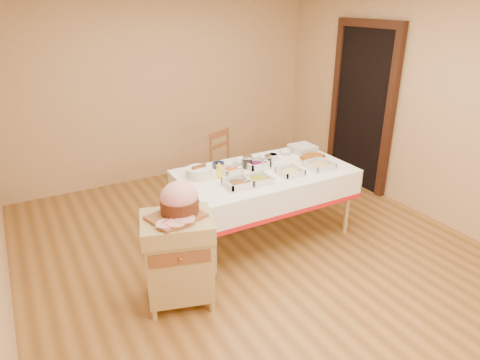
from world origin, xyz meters
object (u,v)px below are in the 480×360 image
bread_basket (199,172)px  preserve_jar_right (268,160)px  brass_platter (313,157)px  dining_table (265,184)px  dining_chair (228,165)px  butcher_cart (179,255)px  plate_stack (303,149)px  ham_on_board (179,201)px  mustard_bottle (219,171)px  preserve_jar_left (247,162)px

bread_basket → preserve_jar_right: bearing=-3.7°
brass_platter → dining_table: bearing=-177.2°
dining_table → dining_chair: bearing=85.4°
butcher_cart → plate_stack: size_ratio=3.08×
dining_table → plate_stack: (0.70, 0.29, 0.20)m
ham_on_board → dining_table: bearing=26.5°
bread_basket → mustard_bottle: bearing=-37.4°
dining_chair → preserve_jar_left: dining_chair is taller
ham_on_board → bread_basket: bearing=56.2°
dining_table → plate_stack: size_ratio=6.88×
preserve_jar_left → preserve_jar_right: 0.25m
dining_table → ham_on_board: size_ratio=4.15×
preserve_jar_left → plate_stack: bearing=9.0°
ham_on_board → mustard_bottle: (0.69, 0.65, -0.10)m
butcher_cart → ham_on_board: ham_on_board is taller
mustard_bottle → brass_platter: 1.17m
bread_basket → brass_platter: (1.33, -0.15, -0.03)m
preserve_jar_left → plate_stack: 0.84m
preserve_jar_left → mustard_bottle: mustard_bottle is taller
dining_table → bread_basket: 0.74m
dining_chair → preserve_jar_left: size_ratio=6.64×
preserve_jar_right → plate_stack: size_ratio=0.41×
dining_table → ham_on_board: ham_on_board is taller
plate_stack → ham_on_board: bearing=-155.0°
dining_table → mustard_bottle: (-0.52, 0.05, 0.24)m
butcher_cart → mustard_bottle: bearing=43.2°
bread_basket → ham_on_board: bearing=-123.8°
butcher_cart → preserve_jar_left: 1.42m
dining_chair → dining_table: bearing=-94.6°
dining_chair → ham_on_board: size_ratio=2.06×
dining_table → preserve_jar_right: (0.12, 0.13, 0.21)m
preserve_jar_left → bread_basket: size_ratio=0.51×
bread_basket → preserve_jar_left: bearing=-2.5°
dining_chair → plate_stack: (0.62, -0.72, 0.33)m
butcher_cart → mustard_bottle: mustard_bottle is taller
butcher_cart → brass_platter: (1.90, 0.67, 0.32)m
butcher_cart → dining_chair: 2.11m
dining_chair → bread_basket: 1.17m
preserve_jar_left → bread_basket: (-0.55, 0.02, -0.01)m
dining_chair → preserve_jar_right: bearing=-87.5°
ham_on_board → bread_basket: 0.95m
plate_stack → preserve_jar_left: bearing=-171.0°
brass_platter → preserve_jar_right: bearing=169.8°
dining_chair → preserve_jar_left: 0.94m
preserve_jar_left → plate_stack: (0.83, 0.13, -0.02)m
mustard_bottle → ham_on_board: bearing=-136.5°
dining_table → mustard_bottle: mustard_bottle is taller
dining_table → butcher_cart: size_ratio=2.23×
dining_table → butcher_cart: (-1.25, -0.64, -0.14)m
ham_on_board → preserve_jar_left: 1.32m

